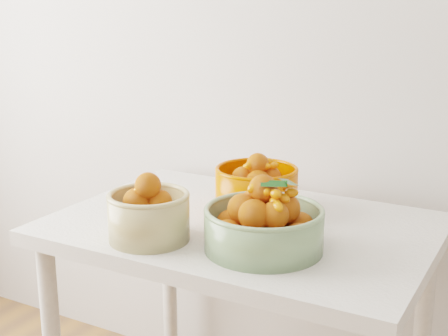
{
  "coord_description": "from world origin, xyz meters",
  "views": [
    {
      "loc": [
        0.46,
        0.19,
        1.32
      ],
      "look_at": [
        -0.27,
        1.51,
        0.92
      ],
      "focal_mm": 50.0,
      "sensor_mm": 36.0,
      "label": 1
    }
  ],
  "objects_px": {
    "table": "(242,255)",
    "bowl_cream": "(149,214)",
    "bowl_green": "(264,225)",
    "bowl_orange": "(257,187)"
  },
  "relations": [
    {
      "from": "table",
      "to": "bowl_cream",
      "type": "distance_m",
      "value": 0.31
    },
    {
      "from": "table",
      "to": "bowl_cream",
      "type": "xyz_separation_m",
      "value": [
        -0.15,
        -0.22,
        0.16
      ]
    },
    {
      "from": "bowl_green",
      "to": "bowl_orange",
      "type": "xyz_separation_m",
      "value": [
        -0.14,
        0.26,
        0.0
      ]
    },
    {
      "from": "table",
      "to": "bowl_orange",
      "type": "distance_m",
      "value": 0.2
    },
    {
      "from": "bowl_cream",
      "to": "bowl_green",
      "type": "distance_m",
      "value": 0.29
    },
    {
      "from": "table",
      "to": "bowl_green",
      "type": "height_order",
      "value": "bowl_green"
    },
    {
      "from": "bowl_cream",
      "to": "bowl_orange",
      "type": "height_order",
      "value": "bowl_cream"
    },
    {
      "from": "bowl_cream",
      "to": "bowl_orange",
      "type": "distance_m",
      "value": 0.36
    },
    {
      "from": "bowl_green",
      "to": "bowl_orange",
      "type": "relative_size",
      "value": 1.28
    },
    {
      "from": "bowl_green",
      "to": "bowl_cream",
      "type": "bearing_deg",
      "value": -164.54
    }
  ]
}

